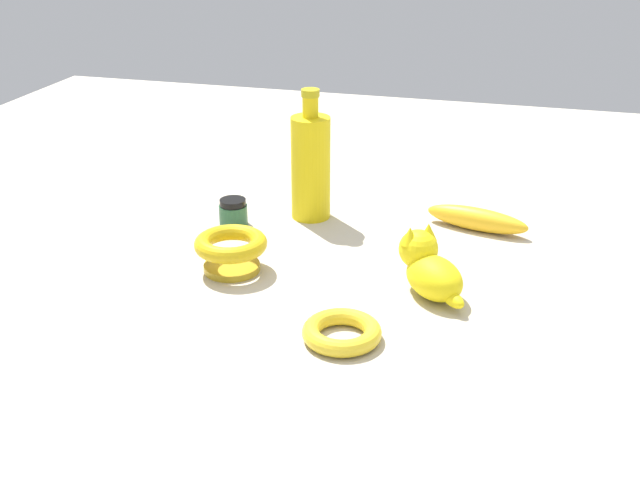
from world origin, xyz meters
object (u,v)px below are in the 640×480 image
at_px(cat_figurine, 429,268).
at_px(nail_polish_jar, 233,212).
at_px(banana, 477,219).
at_px(bottle_tall, 311,165).
at_px(bowl, 231,249).
at_px(bangle, 342,332).

distance_m(cat_figurine, nail_polish_jar, 0.37).
height_order(banana, bottle_tall, bottle_tall).
height_order(bowl, banana, bowl).
bearing_deg(nail_polish_jar, bowl, 110.31).
bearing_deg(nail_polish_jar, banana, -167.84).
relative_size(cat_figurine, banana, 0.68).
relative_size(nail_polish_jar, bangle, 0.47).
xyz_separation_m(cat_figurine, bowl, (0.28, 0.01, -0.00)).
xyz_separation_m(cat_figurine, bottle_tall, (0.23, -0.21, 0.05)).
distance_m(banana, bangle, 0.40).
xyz_separation_m(bowl, banana, (-0.32, -0.24, -0.02)).
relative_size(bowl, bottle_tall, 0.49).
distance_m(nail_polish_jar, bangle, 0.39).
height_order(cat_figurine, bangle, cat_figurine).
xyz_separation_m(cat_figurine, bangle, (0.08, 0.15, -0.03)).
distance_m(banana, nail_polish_jar, 0.39).
bearing_deg(bottle_tall, cat_figurine, 136.49).
bearing_deg(cat_figurine, nail_polish_jar, -23.95).
xyz_separation_m(banana, bottle_tall, (0.27, 0.02, 0.07)).
relative_size(bottle_tall, nail_polish_jar, 4.65).
bearing_deg(banana, nail_polish_jar, -154.20).
xyz_separation_m(bottle_tall, bangle, (-0.14, 0.36, -0.08)).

